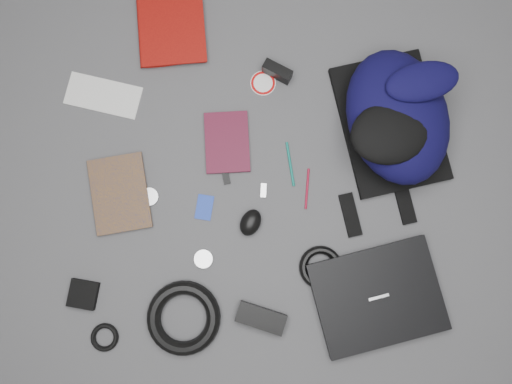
% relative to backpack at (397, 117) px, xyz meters
% --- Properties ---
extents(ground, '(4.00, 4.00, 0.00)m').
position_rel_backpack_xyz_m(ground, '(-0.36, -0.27, -0.09)').
color(ground, '#4F4F51').
rests_on(ground, ground).
extents(backpack, '(0.45, 0.52, 0.18)m').
position_rel_backpack_xyz_m(backpack, '(0.00, 0.00, 0.00)').
color(backpack, black).
rests_on(backpack, ground).
extents(laptop, '(0.43, 0.39, 0.04)m').
position_rel_backpack_xyz_m(laptop, '(0.03, -0.51, -0.07)').
color(laptop, black).
rests_on(laptop, ground).
extents(textbook_red, '(0.26, 0.31, 0.03)m').
position_rel_backpack_xyz_m(textbook_red, '(-0.80, 0.18, -0.08)').
color(textbook_red, maroon).
rests_on(textbook_red, ground).
extents(comic_book, '(0.23, 0.27, 0.02)m').
position_rel_backpack_xyz_m(comic_book, '(-0.83, -0.36, -0.08)').
color(comic_book, '#B2700C').
rests_on(comic_book, ground).
extents(envelope, '(0.23, 0.12, 0.00)m').
position_rel_backpack_xyz_m(envelope, '(-0.87, -0.05, -0.09)').
color(envelope, silver).
rests_on(envelope, ground).
extents(dvd_case, '(0.17, 0.21, 0.01)m').
position_rel_backpack_xyz_m(dvd_case, '(-0.47, -0.13, -0.08)').
color(dvd_case, '#410C1D').
rests_on(dvd_case, ground).
extents(compact_camera, '(0.09, 0.06, 0.05)m').
position_rel_backpack_xyz_m(compact_camera, '(-0.36, 0.10, -0.07)').
color(compact_camera, black).
rests_on(compact_camera, ground).
extents(sticker_disc, '(0.10, 0.10, 0.00)m').
position_rel_backpack_xyz_m(sticker_disc, '(-0.39, 0.07, -0.09)').
color(sticker_disc, white).
rests_on(sticker_disc, ground).
extents(pen_teal, '(0.05, 0.13, 0.01)m').
position_rel_backpack_xyz_m(pen_teal, '(-0.27, -0.17, -0.09)').
color(pen_teal, '#0C6C5E').
rests_on(pen_teal, ground).
extents(pen_red, '(0.02, 0.12, 0.01)m').
position_rel_backpack_xyz_m(pen_red, '(-0.21, -0.23, -0.09)').
color(pen_red, maroon).
rests_on(pen_red, ground).
extents(id_badge, '(0.05, 0.07, 0.00)m').
position_rel_backpack_xyz_m(id_badge, '(-0.50, -0.34, -0.09)').
color(id_badge, '#1735AC').
rests_on(id_badge, ground).
extents(usb_black, '(0.04, 0.05, 0.01)m').
position_rel_backpack_xyz_m(usb_black, '(-0.46, -0.23, -0.09)').
color(usb_black, black).
rests_on(usb_black, ground).
extents(usb_silver, '(0.02, 0.04, 0.01)m').
position_rel_backpack_xyz_m(usb_silver, '(-0.34, -0.26, -0.09)').
color(usb_silver, silver).
rests_on(usb_silver, ground).
extents(mouse, '(0.08, 0.09, 0.04)m').
position_rel_backpack_xyz_m(mouse, '(-0.36, -0.36, -0.07)').
color(mouse, black).
rests_on(mouse, ground).
extents(headphone_left, '(0.06, 0.06, 0.01)m').
position_rel_backpack_xyz_m(headphone_left, '(-0.67, -0.33, -0.09)').
color(headphone_left, silver).
rests_on(headphone_left, ground).
extents(headphone_right, '(0.07, 0.07, 0.01)m').
position_rel_backpack_xyz_m(headphone_right, '(-0.48, -0.49, -0.09)').
color(headphone_right, silver).
rests_on(headphone_right, ground).
extents(cable_coil, '(0.14, 0.14, 0.02)m').
position_rel_backpack_xyz_m(cable_coil, '(-0.14, -0.45, -0.08)').
color(cable_coil, black).
rests_on(cable_coil, ground).
extents(power_brick, '(0.15, 0.08, 0.03)m').
position_rel_backpack_xyz_m(power_brick, '(-0.29, -0.62, -0.07)').
color(power_brick, black).
rests_on(power_brick, ground).
extents(power_cord_coil, '(0.25, 0.25, 0.04)m').
position_rel_backpack_xyz_m(power_cord_coil, '(-0.51, -0.66, -0.07)').
color(power_cord_coil, black).
rests_on(power_cord_coil, ground).
extents(pouch, '(0.08, 0.08, 0.02)m').
position_rel_backpack_xyz_m(pouch, '(-0.81, -0.64, -0.08)').
color(pouch, black).
rests_on(pouch, ground).
extents(earbud_coil, '(0.08, 0.08, 0.02)m').
position_rel_backpack_xyz_m(earbud_coil, '(-0.72, -0.75, -0.08)').
color(earbud_coil, black).
rests_on(earbud_coil, ground).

